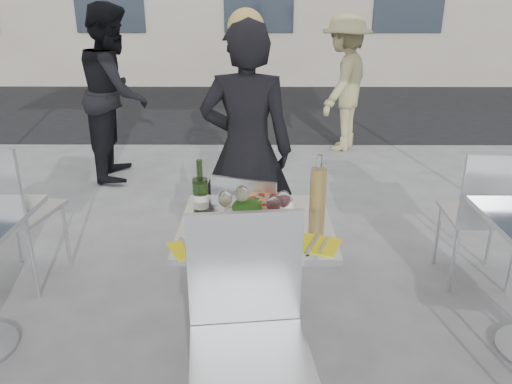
{
  "coord_description": "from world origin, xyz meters",
  "views": [
    {
      "loc": [
        0.02,
        -2.16,
        1.75
      ],
      "look_at": [
        0.0,
        0.15,
        0.85
      ],
      "focal_mm": 35.0,
      "sensor_mm": 36.0,
      "label": 1
    }
  ],
  "objects_px": {
    "woman_diner": "(247,151)",
    "pizza_near": "(254,237)",
    "wineglass_red_a": "(274,205)",
    "pedestrian_a": "(115,93)",
    "pizza_far": "(266,203)",
    "wineglass_white_a": "(225,200)",
    "main_table": "(256,262)",
    "napkin_right": "(318,244)",
    "chair_far": "(250,228)",
    "wineglass_white_b": "(242,195)",
    "side_chair_lfar": "(5,204)",
    "side_chair_rfar": "(487,208)",
    "carafe": "(318,188)",
    "chair_near": "(248,321)",
    "wineglass_red_b": "(283,200)",
    "pedestrian_b": "(344,83)",
    "wine_bottle": "(201,196)",
    "salad_plate": "(247,209)",
    "napkin_left": "(192,248)",
    "sugar_shaker": "(287,208)"
  },
  "relations": [
    {
      "from": "woman_diner",
      "to": "pizza_near",
      "type": "relative_size",
      "value": 5.48
    },
    {
      "from": "woman_diner",
      "to": "wineglass_red_a",
      "type": "distance_m",
      "value": 1.0
    },
    {
      "from": "pedestrian_a",
      "to": "pizza_far",
      "type": "relative_size",
      "value": 5.73
    },
    {
      "from": "pizza_far",
      "to": "wineglass_white_a",
      "type": "bearing_deg",
      "value": -135.67
    },
    {
      "from": "main_table",
      "to": "napkin_right",
      "type": "distance_m",
      "value": 0.41
    },
    {
      "from": "chair_far",
      "to": "wineglass_white_b",
      "type": "relative_size",
      "value": 5.3
    },
    {
      "from": "side_chair_lfar",
      "to": "side_chair_rfar",
      "type": "relative_size",
      "value": 1.06
    },
    {
      "from": "main_table",
      "to": "chair_far",
      "type": "height_order",
      "value": "chair_far"
    },
    {
      "from": "carafe",
      "to": "napkin_right",
      "type": "bearing_deg",
      "value": -95.84
    },
    {
      "from": "pizza_far",
      "to": "pizza_near",
      "type": "bearing_deg",
      "value": -98.65
    },
    {
      "from": "chair_near",
      "to": "wineglass_red_a",
      "type": "relative_size",
      "value": 6.33
    },
    {
      "from": "chair_far",
      "to": "wineglass_white_b",
      "type": "bearing_deg",
      "value": 104.88
    },
    {
      "from": "main_table",
      "to": "chair_near",
      "type": "height_order",
      "value": "chair_near"
    },
    {
      "from": "napkin_right",
      "to": "wineglass_red_a",
      "type": "bearing_deg",
      "value": 155.55
    },
    {
      "from": "wineglass_red_a",
      "to": "pizza_near",
      "type": "bearing_deg",
      "value": -123.69
    },
    {
      "from": "wineglass_red_a",
      "to": "napkin_right",
      "type": "relative_size",
      "value": 0.68
    },
    {
      "from": "carafe",
      "to": "wineglass_red_b",
      "type": "distance_m",
      "value": 0.22
    },
    {
      "from": "woman_diner",
      "to": "wineglass_white_b",
      "type": "xyz_separation_m",
      "value": [
        -0.0,
        -0.86,
        0.03
      ]
    },
    {
      "from": "pedestrian_b",
      "to": "wineglass_white_b",
      "type": "distance_m",
      "value": 3.92
    },
    {
      "from": "wine_bottle",
      "to": "wineglass_white_a",
      "type": "bearing_deg",
      "value": -17.26
    },
    {
      "from": "chair_far",
      "to": "pizza_far",
      "type": "bearing_deg",
      "value": 128.14
    },
    {
      "from": "woman_diner",
      "to": "pedestrian_b",
      "type": "bearing_deg",
      "value": -105.91
    },
    {
      "from": "wineglass_white_b",
      "to": "woman_diner",
      "type": "bearing_deg",
      "value": 89.85
    },
    {
      "from": "main_table",
      "to": "salad_plate",
      "type": "relative_size",
      "value": 3.41
    },
    {
      "from": "main_table",
      "to": "salad_plate",
      "type": "xyz_separation_m",
      "value": [
        -0.04,
        0.09,
        0.25
      ]
    },
    {
      "from": "chair_far",
      "to": "pizza_near",
      "type": "bearing_deg",
      "value": 111.99
    },
    {
      "from": "side_chair_rfar",
      "to": "napkin_left",
      "type": "bearing_deg",
      "value": 31.78
    },
    {
      "from": "side_chair_lfar",
      "to": "woman_diner",
      "type": "distance_m",
      "value": 1.53
    },
    {
      "from": "wineglass_white_b",
      "to": "napkin_left",
      "type": "distance_m",
      "value": 0.42
    },
    {
      "from": "side_chair_lfar",
      "to": "carafe",
      "type": "xyz_separation_m",
      "value": [
        1.85,
        -0.48,
        0.29
      ]
    },
    {
      "from": "pizza_near",
      "to": "napkin_left",
      "type": "height_order",
      "value": "pizza_near"
    },
    {
      "from": "side_chair_rfar",
      "to": "pizza_far",
      "type": "distance_m",
      "value": 1.45
    },
    {
      "from": "wineglass_white_b",
      "to": "napkin_left",
      "type": "height_order",
      "value": "wineglass_white_b"
    },
    {
      "from": "wine_bottle",
      "to": "wineglass_white_b",
      "type": "bearing_deg",
      "value": 7.88
    },
    {
      "from": "pedestrian_b",
      "to": "wineglass_red_b",
      "type": "height_order",
      "value": "pedestrian_b"
    },
    {
      "from": "chair_near",
      "to": "side_chair_lfar",
      "type": "height_order",
      "value": "chair_near"
    },
    {
      "from": "pizza_near",
      "to": "wineglass_white_a",
      "type": "bearing_deg",
      "value": 124.93
    },
    {
      "from": "napkin_right",
      "to": "pedestrian_a",
      "type": "bearing_deg",
      "value": 139.49
    },
    {
      "from": "woman_diner",
      "to": "wineglass_white_a",
      "type": "xyz_separation_m",
      "value": [
        -0.08,
        -0.93,
        0.03
      ]
    },
    {
      "from": "wine_bottle",
      "to": "wineglass_red_b",
      "type": "bearing_deg",
      "value": -5.29
    },
    {
      "from": "side_chair_lfar",
      "to": "wineglass_red_a",
      "type": "relative_size",
      "value": 6.17
    },
    {
      "from": "wineglass_white_a",
      "to": "woman_diner",
      "type": "bearing_deg",
      "value": 85.14
    },
    {
      "from": "carafe",
      "to": "wineglass_white_b",
      "type": "xyz_separation_m",
      "value": [
        -0.38,
        -0.07,
        -0.01
      ]
    },
    {
      "from": "main_table",
      "to": "sugar_shaker",
      "type": "bearing_deg",
      "value": 23.19
    },
    {
      "from": "side_chair_rfar",
      "to": "napkin_right",
      "type": "relative_size",
      "value": 3.97
    },
    {
      "from": "wineglass_red_a",
      "to": "wineglass_white_a",
      "type": "bearing_deg",
      "value": 164.8
    },
    {
      "from": "sugar_shaker",
      "to": "wineglass_red_b",
      "type": "relative_size",
      "value": 0.68
    },
    {
      "from": "pizza_near",
      "to": "napkin_right",
      "type": "bearing_deg",
      "value": -10.63
    },
    {
      "from": "pedestrian_a",
      "to": "wineglass_white_b",
      "type": "relative_size",
      "value": 10.97
    },
    {
      "from": "wineglass_white_b",
      "to": "napkin_left",
      "type": "bearing_deg",
      "value": -120.22
    }
  ]
}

